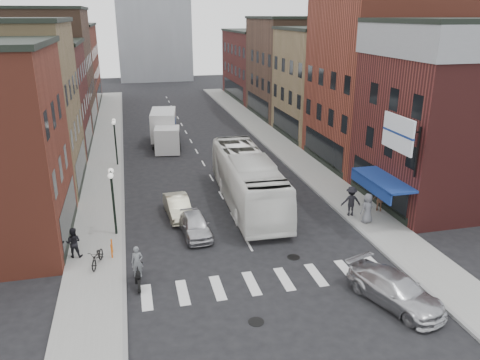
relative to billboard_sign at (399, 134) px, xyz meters
name	(u,v)px	position (x,y,z in m)	size (l,w,h in m)	color
ground	(253,253)	(-8.59, -0.50, -6.13)	(160.00, 160.00, 0.00)	black
sidewalk_left	(106,154)	(-17.09, 21.50, -6.06)	(3.00, 74.00, 0.15)	gray
sidewalk_right	(277,143)	(-0.09, 21.50, -6.06)	(3.00, 74.00, 0.15)	gray
curb_left	(122,153)	(-15.59, 21.50, -6.13)	(0.20, 74.00, 0.16)	gray
curb_right	(263,144)	(-1.59, 21.50, -6.13)	(0.20, 74.00, 0.16)	gray
crosswalk_stripes	(269,281)	(-8.59, -3.50, -6.13)	(12.00, 2.20, 0.01)	silver
bldg_left_mid_a	(1,109)	(-23.58, 13.50, 0.02)	(10.30, 10.20, 12.30)	olive
bldg_left_mid_b	(28,99)	(-23.58, 23.50, -0.98)	(10.30, 10.20, 10.30)	#4E1D1B
bldg_left_far_a	(44,70)	(-23.58, 34.50, 0.52)	(10.30, 12.20, 13.30)	#483124
bldg_left_far_b	(60,66)	(-23.58, 48.50, -0.48)	(10.30, 16.20, 11.30)	maroon
bldg_right_corner	(452,115)	(6.41, 4.00, 0.02)	(10.30, 9.20, 12.30)	#4E1D1B
bldg_right_mid_a	(381,81)	(6.41, 13.50, 1.02)	(10.30, 10.20, 14.30)	maroon
bldg_right_mid_b	(331,83)	(6.41, 23.50, -0.48)	(10.30, 10.20, 11.30)	olive
bldg_right_far_a	(296,67)	(6.41, 34.50, 0.02)	(10.30, 12.20, 12.30)	#483124
bldg_right_far_b	(264,65)	(6.41, 48.50, -0.98)	(10.30, 16.20, 10.30)	#4E1D1B
awning_blue	(380,181)	(0.34, 2.00, -3.50)	(1.80, 5.00, 0.78)	navy
billboard_sign	(399,134)	(0.00, 0.00, 0.00)	(1.52, 3.00, 3.70)	black
streetlamp_near	(112,190)	(-15.99, 3.50, -3.22)	(0.32, 1.22, 4.11)	black
streetlamp_far	(115,134)	(-15.99, 17.50, -3.22)	(0.32, 1.22, 4.11)	black
bike_rack	(112,248)	(-16.19, 0.80, -5.58)	(0.08, 0.68, 0.80)	#D8590C
box_truck	(165,130)	(-11.33, 23.07, -4.46)	(3.00, 8.03, 3.39)	silver
motorcycle_rider	(138,267)	(-14.88, -2.32, -5.16)	(0.60, 2.04, 2.08)	black
transit_bus	(247,179)	(-7.11, 6.54, -4.35)	(3.00, 12.83, 3.57)	white
sedan_left_near	(195,225)	(-11.40, 2.50, -5.45)	(1.60, 3.99, 1.36)	#B3B2B7
sedan_left_far	(178,207)	(-12.07, 5.50, -5.46)	(1.42, 4.08, 1.34)	beige
curb_car	(395,290)	(-3.57, -6.63, -5.43)	(1.97, 4.85, 1.41)	#B9B9BE
parked_bicycle	(97,257)	(-16.89, -0.14, -5.51)	(0.63, 1.81, 0.95)	black
ped_left_solo	(73,243)	(-18.14, 1.11, -5.14)	(0.82, 0.47, 1.68)	black
ped_right_a	(351,201)	(-1.19, 2.71, -5.00)	(1.27, 0.63, 1.97)	black
ped_right_b	(380,200)	(1.01, 2.91, -5.21)	(0.91, 0.45, 1.55)	#9C6A4F
ped_right_c	(368,208)	(-0.69, 1.43, -5.03)	(0.93, 0.61, 1.91)	slate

